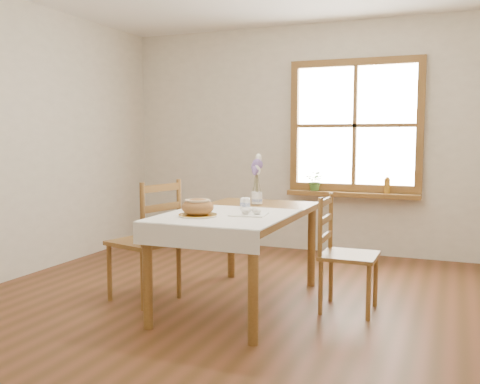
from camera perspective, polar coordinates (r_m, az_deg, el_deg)
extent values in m
plane|color=brown|center=(4.10, -1.62, -13.04)|extent=(5.00, 5.00, 0.00)
cube|color=silver|center=(6.24, 7.64, 5.62)|extent=(4.50, 0.10, 2.60)
cube|color=brown|center=(6.15, 12.30, 13.38)|extent=(1.46, 0.08, 0.08)
cube|color=brown|center=(6.12, 12.01, 0.47)|extent=(1.46, 0.08, 0.08)
cube|color=brown|center=(6.26, 5.87, 7.01)|extent=(0.08, 0.08, 1.30)
cube|color=brown|center=(6.02, 18.69, 6.77)|extent=(0.08, 0.08, 1.30)
cube|color=brown|center=(6.10, 12.16, 6.94)|extent=(0.04, 0.06, 1.30)
cube|color=brown|center=(6.10, 12.16, 6.94)|extent=(1.30, 0.06, 0.04)
cube|color=white|center=(6.13, 12.21, 6.93)|extent=(1.30, 0.01, 1.30)
cube|color=brown|center=(6.07, 11.90, -0.24)|extent=(1.46, 0.20, 0.05)
cube|color=brown|center=(4.19, 0.00, -2.38)|extent=(0.90, 1.60, 0.05)
cylinder|color=brown|center=(3.80, -9.82, -9.15)|extent=(0.07, 0.07, 0.70)
cylinder|color=brown|center=(3.46, 1.41, -10.56)|extent=(0.07, 0.07, 0.70)
cylinder|color=brown|center=(5.08, -0.95, -5.20)|extent=(0.07, 0.07, 0.70)
cylinder|color=brown|center=(4.83, 7.64, -5.83)|extent=(0.07, 0.07, 0.70)
cube|color=white|center=(3.91, -1.67, -2.54)|extent=(0.91, 0.99, 0.01)
cylinder|color=white|center=(3.86, -4.53, -2.50)|extent=(0.35, 0.35, 0.01)
ellipsoid|color=#B1753F|center=(3.85, -4.54, -1.45)|extent=(0.23, 0.23, 0.13)
cube|color=white|center=(3.90, 0.92, -2.40)|extent=(0.28, 0.25, 0.01)
cylinder|color=white|center=(4.20, 0.35, -1.20)|extent=(0.07, 0.07, 0.10)
cylinder|color=white|center=(4.15, 0.72, -1.24)|extent=(0.06, 0.06, 0.10)
cylinder|color=white|center=(4.56, 1.81, -0.74)|extent=(0.10, 0.10, 0.10)
imported|color=#3D6E2C|center=(6.15, 8.06, 0.95)|extent=(0.24, 0.26, 0.17)
cylinder|color=#9F6C1D|center=(6.01, 15.43, 0.72)|extent=(0.07, 0.07, 0.18)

